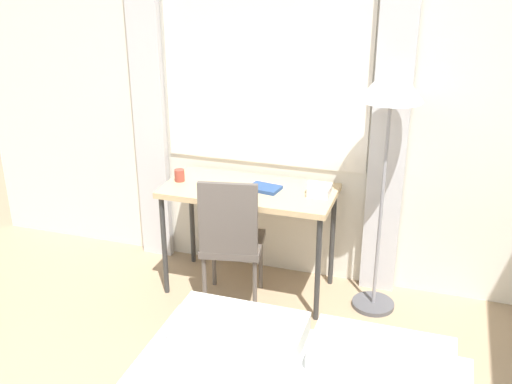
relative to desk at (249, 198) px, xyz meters
name	(u,v)px	position (x,y,z in m)	size (l,w,h in m)	color
wall_back_with_window	(298,96)	(0.24, 0.36, 0.64)	(5.22, 0.13, 2.70)	silver
desk	(249,198)	(0.00, 0.00, 0.00)	(1.17, 0.56, 0.78)	tan
desk_chair	(231,237)	(-0.04, -0.25, -0.19)	(0.47, 0.47, 0.94)	#59514C
standing_lamp	(391,99)	(0.89, 0.03, 0.74)	(0.39, 0.39, 1.69)	#4C4C51
telephone	(320,190)	(0.48, 0.03, 0.11)	(0.16, 0.15, 0.09)	silver
book	(265,188)	(0.11, 0.00, 0.08)	(0.23, 0.18, 0.02)	navy
mug	(180,175)	(-0.50, -0.02, 0.11)	(0.07, 0.07, 0.08)	#993F33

